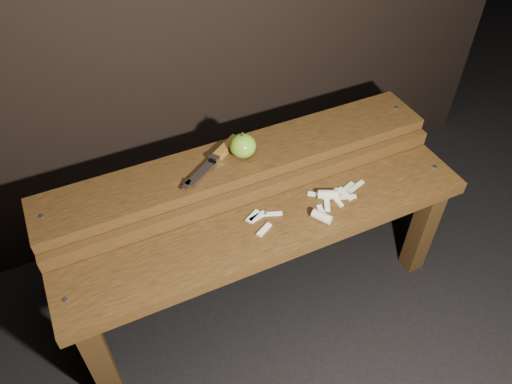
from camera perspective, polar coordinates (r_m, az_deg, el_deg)
name	(u,v)px	position (r m, az deg, el deg)	size (l,w,h in m)	color
ground	(264,297)	(1.74, 0.87, -11.89)	(60.00, 60.00, 0.00)	black
bench_front_tier	(274,243)	(1.42, 2.10, -5.89)	(1.20, 0.20, 0.42)	black
bench_rear_tier	(241,178)	(1.51, -1.71, 1.58)	(1.20, 0.21, 0.50)	black
apple	(243,146)	(1.44, -1.52, 5.31)	(0.08, 0.08, 0.08)	#64931E
knife	(220,154)	(1.45, -4.14, 4.36)	(0.23, 0.16, 0.02)	brown
apple_scraps	(321,202)	(1.43, 7.45, -1.20)	(0.39, 0.14, 0.03)	beige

